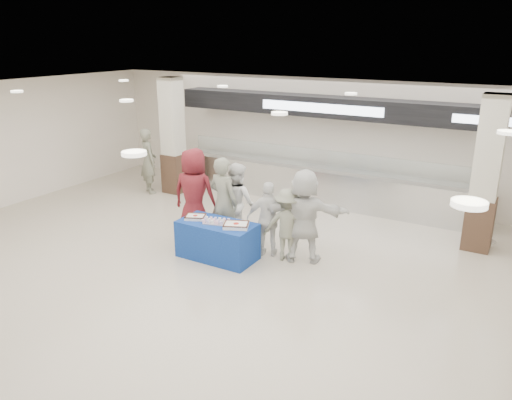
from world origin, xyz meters
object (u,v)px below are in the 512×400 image
Objects in this scene: soldier_b at (287,225)px; soldier_bg at (149,161)px; soldier_a at (223,202)px; chef_short at (269,219)px; chef_tall at (237,202)px; display_table at (217,240)px; sheet_cake_right at (236,225)px; civilian_white at (304,216)px; civilian_maroon at (194,194)px; sheet_cake_left at (195,217)px; cupcake_tray at (216,221)px.

soldier_b is 0.80× the size of soldier_bg.
soldier_a reaches higher than chef_short.
display_table is at bearing 120.69° from chef_tall.
chef_short reaches higher than soldier_b.
civilian_white is (1.07, 0.77, 0.14)m from sheet_cake_right.
civilian_maroon reaches higher than soldier_bg.
civilian_white reaches higher than display_table.
civilian_maroon reaches higher than chef_short.
sheet_cake_left is at bearing 78.74° from soldier_a.
display_table is 0.77× the size of civilian_maroon.
civilian_maroon is 0.75m from soldier_a.
sheet_cake_left is at bearing 6.90° from chef_short.
display_table is 0.85× the size of soldier_bg.
soldier_bg is (-4.15, 2.71, 0.12)m from cupcake_tray.
soldier_bg is at bearing -42.51° from chef_short.
chef_short is at bearing -171.93° from soldier_bg.
civilian_maroon is at bearing 127.75° from sheet_cake_left.
cupcake_tray is at bearing 119.96° from chef_tall.
sheet_cake_left is at bearing 116.80° from civilian_maroon.
sheet_cake_left is 0.27× the size of chef_tall.
civilian_white reaches higher than soldier_bg.
civilian_maroon is at bearing 43.89° from chef_tall.
sheet_cake_right is 0.28× the size of civilian_maroon.
display_table is at bearing 136.90° from civilian_maroon.
civilian_white reaches higher than chef_short.
civilian_white is (1.53, 0.75, 0.56)m from display_table.
sheet_cake_right is 0.30× the size of civilian_white.
civilian_white is (1.54, 0.76, 0.15)m from cupcake_tray.
cupcake_tray is at bearing 5.61° from civilian_white.
chef_short is 0.74m from civilian_white.
sheet_cake_left is at bearing -178.12° from cupcake_tray.
chef_tall is at bearing 121.11° from sheet_cake_right.
chef_short is at bearing -171.95° from soldier_a.
chef_short is (0.81, 0.64, 0.39)m from display_table.
soldier_bg is at bearing 146.83° from cupcake_tray.
civilian_maroon reaches higher than chef_tall.
sheet_cake_left is 2.18m from civilian_white.
chef_tall is at bearing -28.72° from civilian_white.
civilian_white is at bearing -165.81° from chef_tall.
sheet_cake_right is (0.46, -0.02, 0.42)m from display_table.
sheet_cake_left is 0.89× the size of cupcake_tray.
cupcake_tray is 1.01m from chef_tall.
chef_tall is at bearing -31.87° from soldier_b.
cupcake_tray is at bearing -133.92° from display_table.
chef_short is at bearing 26.90° from sheet_cake_left.
sheet_cake_left is at bearing 173.87° from soldier_bg.
soldier_b is at bearing -171.95° from soldier_a.
cupcake_tray is 1.05m from chef_short.
chef_short is 1.05× the size of soldier_b.
sheet_cake_right is 1.64m from civilian_maroon.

